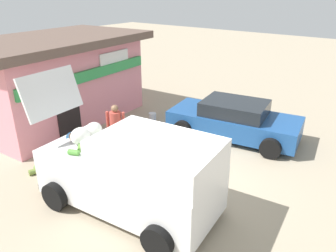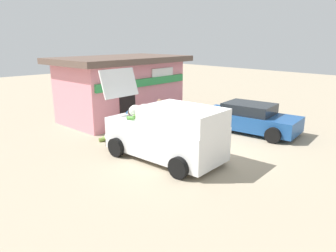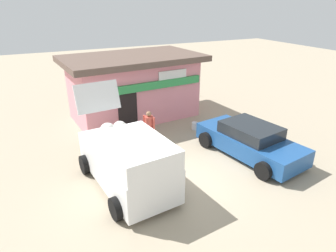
{
  "view_description": "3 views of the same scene",
  "coord_description": "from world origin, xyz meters",
  "px_view_note": "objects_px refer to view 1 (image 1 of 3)",
  "views": [
    {
      "loc": [
        -5.94,
        -4.06,
        4.75
      ],
      "look_at": [
        0.97,
        1.23,
        1.01
      ],
      "focal_mm": 34.77,
      "sensor_mm": 36.0,
      "label": 1
    },
    {
      "loc": [
        -8.38,
        -7.04,
        3.99
      ],
      "look_at": [
        -0.33,
        1.52,
        0.73
      ],
      "focal_mm": 33.62,
      "sensor_mm": 36.0,
      "label": 2
    },
    {
      "loc": [
        -3.84,
        -7.56,
        5.62
      ],
      "look_at": [
        0.54,
        1.56,
        1.29
      ],
      "focal_mm": 31.65,
      "sensor_mm": 36.0,
      "label": 3
    }
  ],
  "objects_px": {
    "storefront_bar": "(58,79)",
    "delivery_van": "(133,172)",
    "unloaded_banana_pile": "(46,167)",
    "paint_bucket": "(152,117)",
    "customer_bending": "(72,148)",
    "parked_sedan": "(234,120)",
    "vendor_standing": "(116,126)"
  },
  "relations": [
    {
      "from": "customer_bending",
      "to": "vendor_standing",
      "type": "bearing_deg",
      "value": 3.84
    },
    {
      "from": "storefront_bar",
      "to": "delivery_van",
      "type": "relative_size",
      "value": 1.51
    },
    {
      "from": "customer_bending",
      "to": "unloaded_banana_pile",
      "type": "relative_size",
      "value": 1.77
    },
    {
      "from": "vendor_standing",
      "to": "storefront_bar",
      "type": "bearing_deg",
      "value": 79.5
    },
    {
      "from": "vendor_standing",
      "to": "unloaded_banana_pile",
      "type": "bearing_deg",
      "value": 159.52
    },
    {
      "from": "customer_bending",
      "to": "storefront_bar",
      "type": "bearing_deg",
      "value": 57.83
    },
    {
      "from": "parked_sedan",
      "to": "customer_bending",
      "type": "bearing_deg",
      "value": 156.55
    },
    {
      "from": "vendor_standing",
      "to": "paint_bucket",
      "type": "bearing_deg",
      "value": 16.6
    },
    {
      "from": "delivery_van",
      "to": "vendor_standing",
      "type": "height_order",
      "value": "delivery_van"
    },
    {
      "from": "storefront_bar",
      "to": "paint_bucket",
      "type": "bearing_deg",
      "value": -56.17
    },
    {
      "from": "parked_sedan",
      "to": "delivery_van",
      "type": "bearing_deg",
      "value": -179.9
    },
    {
      "from": "delivery_van",
      "to": "customer_bending",
      "type": "relative_size",
      "value": 3.13
    },
    {
      "from": "unloaded_banana_pile",
      "to": "delivery_van",
      "type": "bearing_deg",
      "value": -83.67
    },
    {
      "from": "unloaded_banana_pile",
      "to": "paint_bucket",
      "type": "bearing_deg",
      "value": 0.39
    },
    {
      "from": "storefront_bar",
      "to": "customer_bending",
      "type": "xyz_separation_m",
      "value": [
        -2.37,
        -3.77,
        -0.72
      ]
    },
    {
      "from": "storefront_bar",
      "to": "vendor_standing",
      "type": "distance_m",
      "value": 3.79
    },
    {
      "from": "storefront_bar",
      "to": "customer_bending",
      "type": "bearing_deg",
      "value": -122.17
    },
    {
      "from": "vendor_standing",
      "to": "paint_bucket",
      "type": "xyz_separation_m",
      "value": [
        2.61,
        0.78,
        -0.73
      ]
    },
    {
      "from": "delivery_van",
      "to": "paint_bucket",
      "type": "distance_m",
      "value": 5.31
    },
    {
      "from": "storefront_bar",
      "to": "delivery_van",
      "type": "xyz_separation_m",
      "value": [
        -2.34,
        -5.93,
        -0.66
      ]
    },
    {
      "from": "delivery_van",
      "to": "paint_bucket",
      "type": "relative_size",
      "value": 13.18
    },
    {
      "from": "parked_sedan",
      "to": "vendor_standing",
      "type": "height_order",
      "value": "vendor_standing"
    },
    {
      "from": "unloaded_banana_pile",
      "to": "vendor_standing",
      "type": "bearing_deg",
      "value": -20.48
    },
    {
      "from": "paint_bucket",
      "to": "storefront_bar",
      "type": "bearing_deg",
      "value": 123.83
    },
    {
      "from": "unloaded_banana_pile",
      "to": "paint_bucket",
      "type": "distance_m",
      "value": 4.61
    },
    {
      "from": "parked_sedan",
      "to": "unloaded_banana_pile",
      "type": "distance_m",
      "value": 6.08
    },
    {
      "from": "delivery_van",
      "to": "customer_bending",
      "type": "height_order",
      "value": "delivery_van"
    },
    {
      "from": "delivery_van",
      "to": "paint_bucket",
      "type": "xyz_separation_m",
      "value": [
        4.27,
        3.05,
        -0.78
      ]
    },
    {
      "from": "storefront_bar",
      "to": "unloaded_banana_pile",
      "type": "xyz_separation_m",
      "value": [
        -2.68,
        -2.91,
        -1.45
      ]
    },
    {
      "from": "vendor_standing",
      "to": "paint_bucket",
      "type": "height_order",
      "value": "vendor_standing"
    },
    {
      "from": "parked_sedan",
      "to": "vendor_standing",
      "type": "distance_m",
      "value": 3.98
    },
    {
      "from": "storefront_bar",
      "to": "delivery_van",
      "type": "height_order",
      "value": "storefront_bar"
    }
  ]
}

